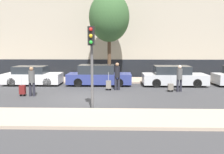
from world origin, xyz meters
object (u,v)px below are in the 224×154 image
(trolley_left, at_px, (22,90))
(trolley_right, at_px, (171,87))
(parked_car_1, at_px, (99,76))
(pedestrian_right, at_px, (179,77))
(parked_car_2, at_px, (173,76))
(pedestrian_left, at_px, (32,80))
(trolley_center, at_px, (109,85))
(bare_tree_near_crossing, at_px, (109,17))
(parked_car_0, at_px, (33,76))
(parked_bicycle, at_px, (80,75))
(traffic_light, at_px, (92,51))
(pedestrian_center, at_px, (117,75))

(trolley_left, height_order, trolley_right, trolley_left)
(parked_car_1, bearing_deg, pedestrian_right, -25.09)
(parked_car_2, relative_size, pedestrian_left, 2.66)
(parked_car_2, distance_m, trolley_center, 4.95)
(parked_car_2, xyz_separation_m, trolley_center, (-4.52, -2.00, -0.29))
(pedestrian_left, height_order, bare_tree_near_crossing, bare_tree_near_crossing)
(parked_car_0, relative_size, trolley_center, 3.50)
(pedestrian_right, height_order, parked_bicycle, pedestrian_right)
(pedestrian_left, xyz_separation_m, parked_bicycle, (1.72, 6.18, -0.45))
(parked_car_2, relative_size, bare_tree_near_crossing, 0.65)
(parked_car_2, bearing_deg, pedestrian_right, -93.50)
(parked_bicycle, bearing_deg, trolley_center, -59.19)
(parked_car_1, relative_size, bare_tree_near_crossing, 0.67)
(trolley_left, bearing_deg, trolley_center, 22.85)
(trolley_left, bearing_deg, pedestrian_left, -0.97)
(parked_car_2, xyz_separation_m, traffic_light, (-5.04, -6.95, 1.93))
(trolley_center, relative_size, trolley_right, 1.11)
(parked_car_0, distance_m, pedestrian_right, 10.25)
(trolley_right, xyz_separation_m, parked_bicycle, (-6.32, 4.57, 0.18))
(trolley_left, xyz_separation_m, parked_bicycle, (2.27, 6.17, 0.12))
(pedestrian_right, bearing_deg, pedestrian_center, 165.06)
(parked_car_2, relative_size, trolley_left, 3.80)
(parked_car_2, height_order, trolley_center, parked_car_2)
(parked_car_0, relative_size, pedestrian_center, 2.30)
(trolley_right, distance_m, parked_bicycle, 7.80)
(parked_car_2, height_order, pedestrian_center, pedestrian_center)
(pedestrian_center, bearing_deg, parked_car_0, 154.50)
(pedestrian_left, distance_m, pedestrian_center, 5.19)
(pedestrian_left, height_order, pedestrian_right, pedestrian_left)
(parked_car_2, bearing_deg, trolley_left, -156.64)
(parked_car_2, xyz_separation_m, trolley_left, (-9.27, -4.00, -0.29))
(trolley_center, distance_m, traffic_light, 5.45)
(parked_car_1, xyz_separation_m, trolley_left, (-3.95, -4.11, -0.31))
(trolley_center, bearing_deg, parked_bicycle, 120.81)
(pedestrian_left, bearing_deg, trolley_right, 12.35)
(parked_car_0, distance_m, trolley_left, 4.17)
(trolley_right, xyz_separation_m, bare_tree_near_crossing, (-3.95, 4.41, 4.69))
(parked_car_1, xyz_separation_m, pedestrian_left, (-3.40, -4.12, 0.26))
(trolley_center, relative_size, bare_tree_near_crossing, 0.17)
(pedestrian_center, bearing_deg, parked_bicycle, 119.01)
(parked_car_2, distance_m, pedestrian_right, 2.34)
(trolley_center, height_order, traffic_light, traffic_light)
(parked_car_1, relative_size, pedestrian_right, 2.77)
(pedestrian_left, relative_size, trolley_center, 1.43)
(bare_tree_near_crossing, bearing_deg, trolley_right, -48.13)
(pedestrian_left, height_order, trolley_right, pedestrian_left)
(pedestrian_right, bearing_deg, traffic_light, -145.73)
(parked_car_2, bearing_deg, traffic_light, -125.93)
(pedestrian_center, relative_size, trolley_right, 1.68)
(trolley_center, height_order, pedestrian_right, pedestrian_right)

